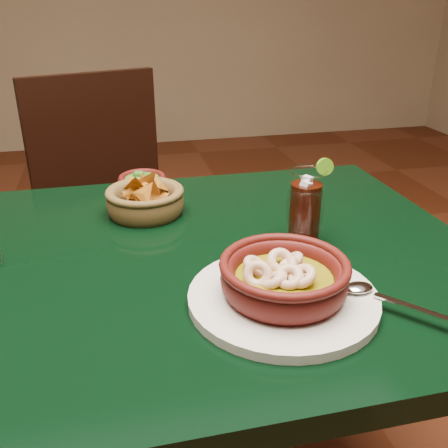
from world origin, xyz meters
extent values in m
cube|color=black|center=(0.00, 0.00, 0.73)|extent=(1.20, 0.80, 0.04)
cylinder|color=black|center=(0.54, 0.34, 0.35)|extent=(0.06, 0.06, 0.71)
cube|color=black|center=(-0.01, 0.64, 0.47)|extent=(0.56, 0.56, 0.04)
cylinder|color=black|center=(-0.13, 0.40, 0.24)|extent=(0.04, 0.04, 0.47)
cylinder|color=black|center=(0.23, 0.53, 0.24)|extent=(0.04, 0.04, 0.47)
cylinder|color=black|center=(-0.26, 0.75, 0.24)|extent=(0.04, 0.04, 0.47)
cylinder|color=black|center=(0.10, 0.88, 0.24)|extent=(0.04, 0.04, 0.47)
cube|color=black|center=(-0.08, 0.83, 0.72)|extent=(0.41, 0.17, 0.46)
cylinder|color=silver|center=(0.19, -0.18, 0.76)|extent=(0.28, 0.28, 0.02)
cylinder|color=#440E0C|center=(0.19, -0.18, 0.77)|extent=(0.16, 0.16, 0.01)
torus|color=#440E0C|center=(0.19, -0.18, 0.79)|extent=(0.21, 0.21, 0.04)
torus|color=#440E0C|center=(0.19, -0.18, 0.81)|extent=(0.19, 0.19, 0.01)
cylinder|color=#70670B|center=(0.19, -0.18, 0.79)|extent=(0.14, 0.14, 0.01)
torus|color=beige|center=(0.21, -0.18, 0.80)|extent=(0.05, 0.06, 0.05)
torus|color=beige|center=(0.21, -0.16, 0.80)|extent=(0.05, 0.06, 0.05)
torus|color=beige|center=(0.20, -0.15, 0.80)|extent=(0.06, 0.05, 0.05)
torus|color=beige|center=(0.16, -0.15, 0.80)|extent=(0.06, 0.06, 0.04)
torus|color=beige|center=(0.15, -0.18, 0.80)|extent=(0.05, 0.05, 0.05)
torus|color=beige|center=(0.17, -0.20, 0.80)|extent=(0.04, 0.05, 0.04)
torus|color=beige|center=(0.19, -0.20, 0.81)|extent=(0.05, 0.06, 0.04)
torus|color=beige|center=(0.21, -0.21, 0.81)|extent=(0.05, 0.05, 0.04)
cube|color=silver|center=(0.35, -0.27, 0.77)|extent=(0.08, 0.10, 0.00)
ellipsoid|color=silver|center=(0.30, -0.20, 0.77)|extent=(0.04, 0.03, 0.01)
cylinder|color=brown|center=(0.02, 0.20, 0.75)|extent=(0.14, 0.14, 0.01)
torus|color=brown|center=(0.02, 0.20, 0.78)|extent=(0.19, 0.19, 0.06)
torus|color=brown|center=(0.02, 0.20, 0.80)|extent=(0.16, 0.16, 0.01)
cone|color=#AF6317|center=(0.01, 0.19, 0.82)|extent=(0.06, 0.04, 0.06)
cone|color=#AF6317|center=(0.00, 0.21, 0.78)|extent=(0.08, 0.06, 0.06)
cone|color=#AF6317|center=(0.03, 0.18, 0.78)|extent=(0.05, 0.08, 0.07)
cone|color=#AF6317|center=(0.01, 0.20, 0.81)|extent=(0.07, 0.06, 0.06)
cone|color=#AF6317|center=(0.03, 0.21, 0.78)|extent=(0.07, 0.04, 0.06)
cone|color=#AF6317|center=(0.03, 0.20, 0.79)|extent=(0.08, 0.04, 0.07)
cone|color=#AF6317|center=(0.05, 0.20, 0.78)|extent=(0.08, 0.06, 0.06)
cone|color=#AF6317|center=(0.01, 0.20, 0.81)|extent=(0.07, 0.07, 0.05)
cone|color=#AF6317|center=(0.06, 0.22, 0.81)|extent=(0.05, 0.08, 0.07)
cone|color=#AF6317|center=(0.01, 0.19, 0.78)|extent=(0.06, 0.04, 0.05)
cone|color=#AF6317|center=(0.04, 0.21, 0.78)|extent=(0.08, 0.04, 0.08)
cone|color=#AF6317|center=(0.02, 0.19, 0.81)|extent=(0.07, 0.08, 0.05)
cone|color=#AF6317|center=(0.04, 0.22, 0.79)|extent=(0.06, 0.06, 0.05)
cone|color=#AF6317|center=(0.02, 0.17, 0.77)|extent=(0.06, 0.07, 0.05)
cone|color=#AF6317|center=(-0.01, 0.20, 0.78)|extent=(0.05, 0.07, 0.07)
cone|color=#AF6317|center=(0.02, 0.16, 0.81)|extent=(0.07, 0.05, 0.07)
cone|color=#AF6317|center=(0.00, 0.19, 0.80)|extent=(0.07, 0.04, 0.08)
cone|color=#AF6317|center=(0.03, 0.21, 0.81)|extent=(0.06, 0.06, 0.08)
cone|color=#AF6317|center=(0.04, 0.20, 0.81)|extent=(0.07, 0.02, 0.07)
cone|color=#AF6317|center=(0.03, 0.20, 0.82)|extent=(0.08, 0.03, 0.08)
cylinder|color=#440E0C|center=(0.03, 0.33, 0.75)|extent=(0.09, 0.09, 0.01)
torus|color=#440E0C|center=(0.03, 0.33, 0.77)|extent=(0.13, 0.13, 0.04)
cylinder|color=#205211|center=(0.03, 0.33, 0.78)|extent=(0.08, 0.08, 0.01)
sphere|color=#205211|center=(0.05, 0.33, 0.78)|extent=(0.02, 0.02, 0.02)
sphere|color=#205211|center=(0.05, 0.31, 0.78)|extent=(0.02, 0.02, 0.02)
sphere|color=#205211|center=(0.05, 0.31, 0.78)|extent=(0.02, 0.02, 0.02)
sphere|color=#205211|center=(0.03, 0.35, 0.78)|extent=(0.02, 0.02, 0.02)
sphere|color=#205211|center=(0.02, 0.35, 0.78)|extent=(0.02, 0.02, 0.02)
cylinder|color=white|center=(0.29, -0.01, 0.75)|extent=(0.06, 0.06, 0.01)
torus|color=white|center=(0.29, -0.01, 0.82)|extent=(0.14, 0.14, 0.08)
cylinder|color=black|center=(0.29, -0.01, 0.81)|extent=(0.05, 0.05, 0.11)
cube|color=silver|center=(0.30, 0.00, 0.87)|extent=(0.02, 0.02, 0.02)
cube|color=silver|center=(0.29, 0.00, 0.85)|extent=(0.03, 0.03, 0.02)
cube|color=silver|center=(0.30, -0.01, 0.86)|extent=(0.02, 0.02, 0.02)
cube|color=silver|center=(0.29, -0.01, 0.86)|extent=(0.03, 0.02, 0.02)
torus|color=white|center=(0.29, -0.01, 0.89)|extent=(0.07, 0.07, 0.00)
cylinder|color=#58A51A|center=(0.32, -0.01, 0.89)|extent=(0.03, 0.01, 0.03)
camera|label=1|loc=(-0.04, -0.77, 1.16)|focal=40.00mm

